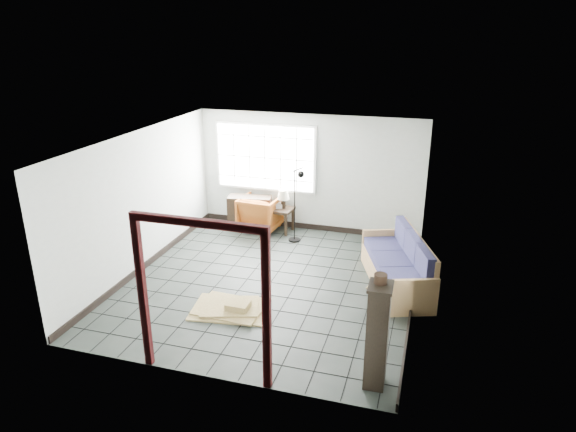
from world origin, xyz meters
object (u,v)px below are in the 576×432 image
(futon_sofa, at_px, (400,267))
(armchair, at_px, (260,211))
(side_table, at_px, (281,212))
(tall_shelf, at_px, (377,335))

(futon_sofa, xyz_separation_m, armchair, (-3.25, 1.84, 0.09))
(armchair, relative_size, side_table, 1.55)
(armchair, bearing_deg, side_table, -175.14)
(futon_sofa, xyz_separation_m, tall_shelf, (-0.06, -2.82, 0.38))
(armchair, xyz_separation_m, tall_shelf, (3.18, -4.66, 0.29))
(side_table, bearing_deg, tall_shelf, -59.96)
(futon_sofa, relative_size, armchair, 2.66)
(futon_sofa, distance_m, tall_shelf, 2.84)
(side_table, bearing_deg, futon_sofa, -33.70)
(futon_sofa, bearing_deg, tall_shelf, -110.82)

